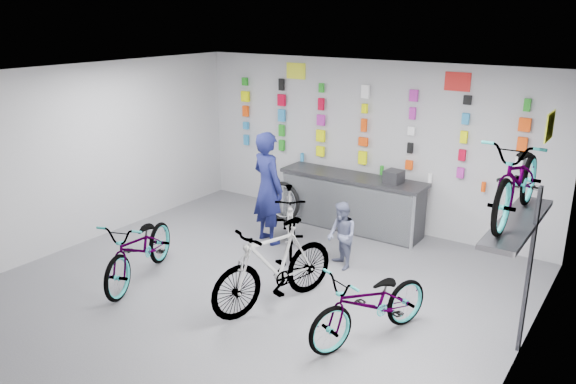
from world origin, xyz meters
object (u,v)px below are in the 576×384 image
Objects in this scene: bike_service at (289,220)px; clerk at (268,188)px; bike_center at (274,265)px; counter at (351,203)px; customer at (342,236)px; bike_right at (371,304)px; bike_left at (140,248)px.

bike_service is 0.66m from clerk.
bike_center reaches higher than bike_service.
counter is 1.69m from customer.
bike_center is (0.50, -3.10, 0.10)m from counter.
counter is 3.14m from bike_center.
bike_center is 1.94m from bike_service.
bike_right is at bearing -58.22° from counter.
bike_left is 2.12m from bike_center.
bike_center is 1.15× the size of bike_service.
bike_right is 1.06× the size of bike_service.
clerk is at bearing 52.97° from bike_left.
bike_left is 3.52m from bike_right.
bike_center is at bearing 147.75° from clerk.
bike_left is at bearing -101.00° from customer.
bike_service is at bearing -106.27° from counter.
clerk is (-0.48, 0.06, 0.45)m from bike_service.
bike_right is at bearing 167.09° from clerk.
bike_center reaches higher than customer.
clerk is at bearing 136.88° from bike_service.
counter is at bearing 149.83° from customer.
bike_center reaches higher than bike_left.
bike_service is (-0.91, 1.71, -0.08)m from bike_center.
customer is at bearing 151.12° from bike_right.
customer is (1.55, -0.22, -0.44)m from clerk.
bike_center is at bearing -7.41° from bike_left.
clerk is (-0.89, -1.33, 0.47)m from counter.
bike_left is 1.13× the size of bike_service.
counter is at bearing -104.21° from clerk.
bike_right is (1.94, -3.13, -0.02)m from counter.
bike_center is 1.55m from customer.
clerk is 1.63m from customer.
bike_center is 1.44m from bike_right.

